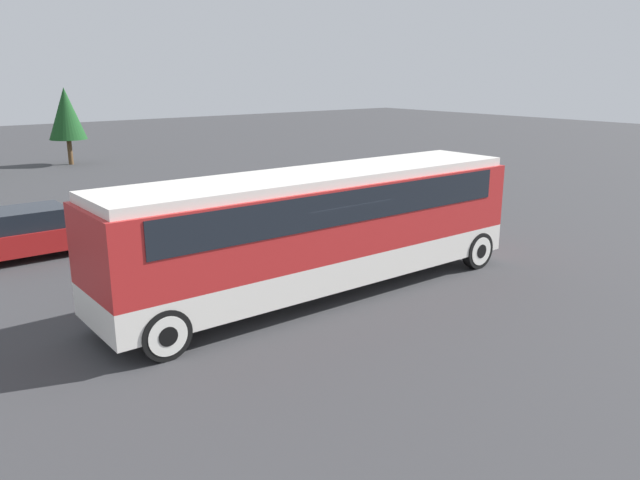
% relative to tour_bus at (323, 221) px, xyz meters
% --- Properties ---
extents(ground_plane, '(120.00, 120.00, 0.00)m').
position_rel_tour_bus_xyz_m(ground_plane, '(-0.10, -0.00, -1.89)').
color(ground_plane, '#38383A').
extents(tour_bus, '(11.45, 2.53, 3.13)m').
position_rel_tour_bus_xyz_m(tour_bus, '(0.00, 0.00, 0.00)').
color(tour_bus, silver).
rests_on(tour_bus, ground_plane).
extents(parked_car_near, '(4.02, 1.88, 1.40)m').
position_rel_tour_bus_xyz_m(parked_car_near, '(5.09, 6.67, -1.19)').
color(parked_car_near, '#BCBCC1').
rests_on(parked_car_near, ground_plane).
extents(parked_car_mid, '(4.71, 1.97, 1.50)m').
position_rel_tour_bus_xyz_m(parked_car_mid, '(-5.07, 8.05, -1.14)').
color(parked_car_mid, maroon).
rests_on(parked_car_mid, ground_plane).
extents(tree_left, '(2.18, 2.18, 4.57)m').
position_rel_tour_bus_xyz_m(tree_left, '(2.05, 27.33, 1.14)').
color(tree_left, brown).
rests_on(tree_left, ground_plane).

